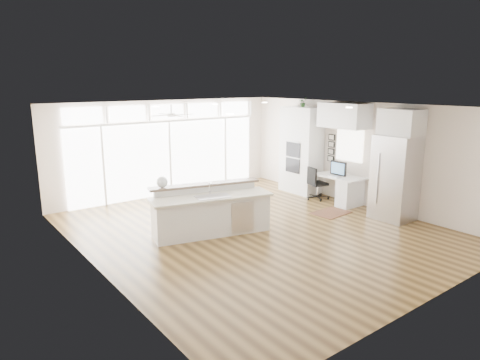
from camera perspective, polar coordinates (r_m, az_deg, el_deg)
floor at (r=9.54m, az=2.14°, el=-6.71°), size 7.00×8.00×0.02m
ceiling at (r=9.00m, az=2.29°, el=9.76°), size 7.00×8.00×0.02m
wall_back at (r=12.47m, az=-9.57°, el=4.26°), size 7.00×0.04×2.70m
wall_front at (r=6.69m, az=24.61°, el=-4.36°), size 7.00×0.04×2.70m
wall_left at (r=7.51m, az=-18.91°, el=-2.05°), size 0.04×8.00×2.70m
wall_right at (r=11.68m, az=15.62°, el=3.37°), size 0.04×8.00×2.70m
glass_wall at (r=12.47m, az=-9.39°, el=2.87°), size 5.80×0.06×2.08m
transom_row at (r=12.31m, az=-9.62°, el=8.97°), size 5.90×0.06×0.40m
desk_window at (r=11.80m, az=14.40°, el=4.52°), size 0.04×0.85×0.85m
ceiling_fan at (r=11.06m, az=-9.16°, el=9.07°), size 1.16×1.16×0.32m
recessed_lights at (r=9.15m, az=1.48°, el=9.70°), size 3.40×3.00×0.02m
oven_cabinet at (r=12.61m, az=8.17°, el=3.95°), size 0.64×1.20×2.50m
desk_nook at (r=11.77m, az=13.08°, el=-1.24°), size 0.72×1.30×0.76m
upper_cabinets at (r=11.49m, az=13.72°, el=8.36°), size 0.64×1.30×0.64m
refrigerator at (r=10.67m, az=19.98°, el=0.27°), size 0.76×0.90×2.00m
fridge_cabinet at (r=10.53m, az=20.71°, el=7.23°), size 0.64×0.90×0.60m
framed_photos at (r=12.21m, az=12.09°, el=4.21°), size 0.06×0.22×0.80m
kitchen_island at (r=9.16m, az=-3.81°, el=-4.12°), size 2.75×1.58×1.03m
rug at (r=10.95m, az=12.02°, el=-4.29°), size 0.97×0.74×0.01m
office_chair at (r=12.05m, az=10.34°, el=-0.43°), size 0.55×0.52×0.90m
fishbowl at (r=9.12m, az=-10.34°, el=-0.27°), size 0.29×0.29×0.24m
monitor at (r=11.58m, az=12.98°, el=1.53°), size 0.09×0.51×0.42m
keyboard at (r=11.49m, az=12.38°, el=0.45°), size 0.16×0.35×0.02m
potted_plant at (r=12.47m, az=8.37°, el=10.10°), size 0.26×0.29×0.21m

